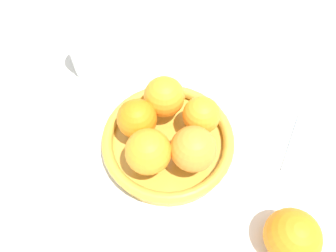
% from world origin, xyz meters
% --- Properties ---
extents(ground_plane, '(4.00, 4.00, 0.00)m').
position_xyz_m(ground_plane, '(0.00, 0.00, 0.00)').
color(ground_plane, silver).
extents(fruit_bowl, '(0.24, 0.24, 0.04)m').
position_xyz_m(fruit_bowl, '(0.00, 0.00, 0.02)').
color(fruit_bowl, gold).
rests_on(fruit_bowl, ground_plane).
extents(orange_pile, '(0.18, 0.18, 0.07)m').
position_xyz_m(orange_pile, '(0.00, 0.00, 0.08)').
color(orange_pile, orange).
rests_on(orange_pile, fruit_bowl).
extents(stray_orange, '(0.08, 0.08, 0.08)m').
position_xyz_m(stray_orange, '(0.04, 0.25, 0.04)').
color(stray_orange, orange).
rests_on(stray_orange, ground_plane).
extents(drinking_glass, '(0.07, 0.07, 0.11)m').
position_xyz_m(drinking_glass, '(-0.07, -0.24, 0.06)').
color(drinking_glass, silver).
rests_on(drinking_glass, ground_plane).
extents(napkin_folded, '(0.15, 0.15, 0.01)m').
position_xyz_m(napkin_folded, '(-0.14, 0.25, 0.00)').
color(napkin_folded, silver).
rests_on(napkin_folded, ground_plane).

